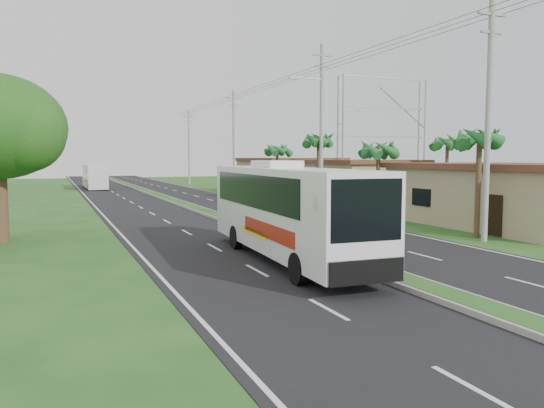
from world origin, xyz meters
name	(u,v)px	position (x,y,z in m)	size (l,w,h in m)	color
ground	(346,263)	(0.00, 0.00, 0.00)	(180.00, 180.00, 0.00)	#1F4A1B
road_asphalt	(202,212)	(0.00, 20.00, 0.01)	(14.00, 160.00, 0.02)	black
median_strip	(202,210)	(0.00, 20.00, 0.10)	(1.20, 160.00, 0.18)	gray
lane_edge_left	(103,216)	(-6.70, 20.00, 0.00)	(0.12, 160.00, 0.01)	silver
lane_edge_right	(287,208)	(6.70, 20.00, 0.00)	(0.12, 160.00, 0.01)	silver
shop_near	(506,194)	(14.00, 6.00, 1.78)	(8.60, 12.60, 3.52)	#9A9368
shop_mid	(356,181)	(14.00, 22.00, 1.86)	(7.60, 10.60, 3.67)	#9A9368
shop_far	(288,175)	(14.00, 36.00, 1.93)	(8.60, 11.60, 3.82)	#9A9368
palm_verge_a	(480,139)	(9.00, 3.00, 4.74)	(2.40, 2.40, 5.45)	#473321
palm_verge_b	(378,149)	(9.40, 12.00, 4.36)	(2.40, 2.40, 5.05)	#473321
palm_verge_c	(319,141)	(8.80, 19.00, 5.12)	(2.40, 2.40, 5.85)	#473321
palm_verge_d	(277,150)	(9.30, 28.00, 4.55)	(2.40, 2.40, 5.25)	#473321
palm_behind_shop	(447,143)	(17.50, 15.00, 4.93)	(2.40, 2.40, 5.65)	#473321
utility_pole_a	(488,117)	(8.50, 2.00, 5.67)	(1.60, 0.28, 11.00)	gray
utility_pole_b	(321,124)	(8.47, 18.00, 6.26)	(3.20, 0.28, 12.00)	gray
utility_pole_c	(234,141)	(8.50, 38.00, 5.67)	(1.60, 0.28, 11.00)	gray
utility_pole_d	(189,147)	(8.50, 58.00, 5.42)	(1.60, 0.28, 10.50)	gray
billboard_lattice	(382,129)	(22.00, 30.00, 6.82)	(10.18, 1.18, 12.07)	gray
coach_bus_main	(287,206)	(-1.80, 1.31, 2.05)	(2.93, 11.63, 3.73)	white
coach_bus_far	(95,175)	(-4.80, 52.53, 1.70)	(2.33, 10.32, 3.00)	silver
motorcyclist	(313,228)	(-0.07, 2.56, 0.98)	(1.56, 0.47, 2.47)	black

